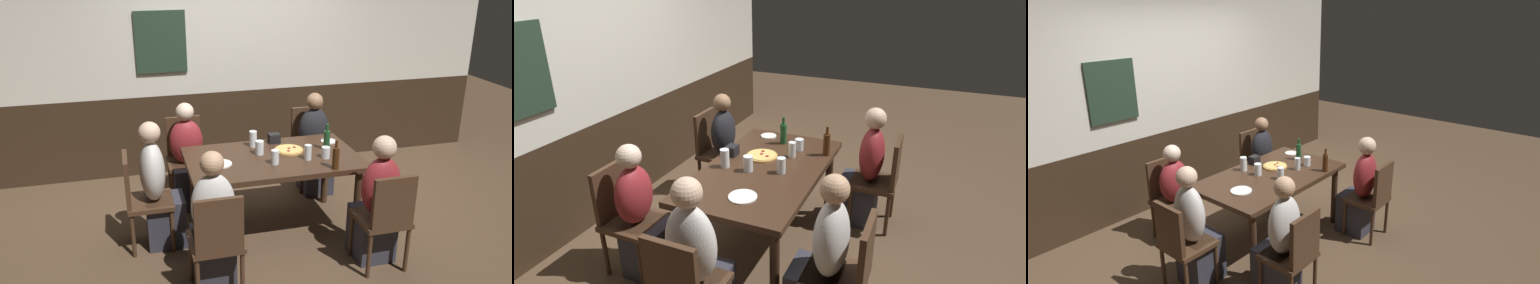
% 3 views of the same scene
% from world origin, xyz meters
% --- Properties ---
extents(ground_plane, '(12.00, 12.00, 0.00)m').
position_xyz_m(ground_plane, '(0.00, 0.00, 0.00)').
color(ground_plane, '#4C3826').
extents(wall_back, '(6.40, 0.13, 2.60)m').
position_xyz_m(wall_back, '(-0.01, 1.65, 1.30)').
color(wall_back, '#332316').
rests_on(wall_back, ground_plane).
extents(dining_table, '(1.58, 0.92, 0.74)m').
position_xyz_m(dining_table, '(0.00, 0.00, 0.66)').
color(dining_table, '#382316').
rests_on(dining_table, ground_plane).
extents(chair_left_near, '(0.40, 0.40, 0.88)m').
position_xyz_m(chair_left_near, '(-0.69, -0.88, 0.50)').
color(chair_left_near, '#422B1C').
rests_on(chair_left_near, ground_plane).
extents(chair_right_far, '(0.40, 0.40, 0.88)m').
position_xyz_m(chair_right_far, '(0.69, 0.88, 0.50)').
color(chair_right_far, '#422B1C').
rests_on(chair_right_far, ground_plane).
extents(chair_right_near, '(0.40, 0.40, 0.88)m').
position_xyz_m(chair_right_near, '(0.69, -0.88, 0.50)').
color(chair_right_near, '#422B1C').
rests_on(chair_right_near, ground_plane).
extents(chair_left_far, '(0.40, 0.40, 0.88)m').
position_xyz_m(chair_left_far, '(-0.69, 0.88, 0.50)').
color(chair_left_far, '#422B1C').
rests_on(chair_left_far, ground_plane).
extents(person_left_near, '(0.34, 0.37, 1.15)m').
position_xyz_m(person_left_near, '(-0.69, -0.71, 0.48)').
color(person_left_near, '#2D2D38').
rests_on(person_left_near, ground_plane).
extents(person_right_far, '(0.34, 0.37, 1.10)m').
position_xyz_m(person_right_far, '(0.69, 0.71, 0.46)').
color(person_right_far, '#2D2D38').
rests_on(person_right_far, ground_plane).
extents(person_right_near, '(0.34, 0.37, 1.14)m').
position_xyz_m(person_right_near, '(0.69, -0.71, 0.48)').
color(person_right_near, '#2D2D38').
rests_on(person_right_near, ground_plane).
extents(person_head_west, '(0.37, 0.34, 1.17)m').
position_xyz_m(person_head_west, '(-1.04, 0.00, 0.49)').
color(person_head_west, '#2D2D38').
rests_on(person_head_west, ground_plane).
extents(person_left_far, '(0.34, 0.37, 1.09)m').
position_xyz_m(person_left_far, '(-0.69, 0.71, 0.46)').
color(person_left_far, '#2D2D38').
rests_on(person_left_far, ground_plane).
extents(pizza, '(0.27, 0.27, 0.03)m').
position_xyz_m(pizza, '(0.19, 0.10, 0.75)').
color(pizza, tan).
rests_on(pizza, dining_table).
extents(pint_glass_amber, '(0.08, 0.08, 0.13)m').
position_xyz_m(pint_glass_amber, '(-0.10, 0.09, 0.80)').
color(pint_glass_amber, silver).
rests_on(pint_glass_amber, dining_table).
extents(highball_clear, '(0.06, 0.06, 0.14)m').
position_xyz_m(highball_clear, '(0.29, -0.14, 0.80)').
color(highball_clear, silver).
rests_on(highball_clear, dining_table).
extents(beer_glass_half, '(0.08, 0.08, 0.10)m').
position_xyz_m(beer_glass_half, '(0.46, -0.15, 0.79)').
color(beer_glass_half, silver).
rests_on(beer_glass_half, dining_table).
extents(tumbler_short, '(0.07, 0.07, 0.13)m').
position_xyz_m(tumbler_short, '(-0.03, -0.17, 0.80)').
color(tumbler_short, silver).
rests_on(tumbler_short, dining_table).
extents(tumbler_water, '(0.07, 0.07, 0.15)m').
position_xyz_m(tumbler_water, '(-0.11, 0.30, 0.81)').
color(tumbler_water, silver).
rests_on(tumbler_water, dining_table).
extents(beer_bottle_green, '(0.06, 0.06, 0.26)m').
position_xyz_m(beer_bottle_green, '(0.54, 0.04, 0.84)').
color(beer_bottle_green, '#194723').
rests_on(beer_bottle_green, dining_table).
extents(beer_bottle_brown, '(0.06, 0.06, 0.26)m').
position_xyz_m(beer_bottle_brown, '(0.44, -0.40, 0.84)').
color(beer_bottle_brown, '#42230F').
rests_on(beer_bottle_brown, dining_table).
extents(plate_white_large, '(0.21, 0.21, 0.01)m').
position_xyz_m(plate_white_large, '(-0.50, -0.06, 0.75)').
color(plate_white_large, white).
rests_on(plate_white_large, dining_table).
extents(plate_white_small, '(0.15, 0.15, 0.01)m').
position_xyz_m(plate_white_small, '(0.65, 0.23, 0.75)').
color(plate_white_small, white).
rests_on(plate_white_small, dining_table).
extents(condiment_caddy, '(0.11, 0.09, 0.09)m').
position_xyz_m(condiment_caddy, '(0.12, 0.35, 0.79)').
color(condiment_caddy, black).
rests_on(condiment_caddy, dining_table).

